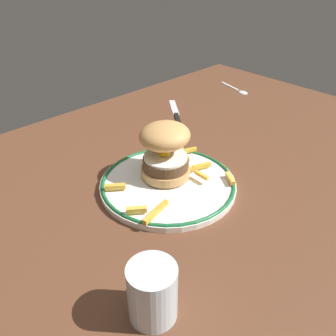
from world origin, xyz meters
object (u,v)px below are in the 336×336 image
(knife, at_px, (176,114))
(spoon, at_px, (240,90))
(burger, at_px, (165,149))
(water_glass, at_px, (152,294))
(dinner_plate, at_px, (168,184))

(knife, height_order, spoon, spoon)
(burger, xyz_separation_m, spoon, (0.53, 0.20, -0.07))
(knife, bearing_deg, water_glass, -137.51)
(spoon, bearing_deg, burger, -159.18)
(dinner_plate, xyz_separation_m, spoon, (0.54, 0.23, -0.00))
(water_glass, distance_m, knife, 0.65)
(burger, xyz_separation_m, knife, (0.25, 0.22, -0.07))
(burger, distance_m, spoon, 0.57)
(dinner_plate, relative_size, water_glass, 3.23)
(burger, xyz_separation_m, water_glass, (-0.23, -0.22, -0.03))
(dinner_plate, height_order, knife, dinner_plate)
(water_glass, bearing_deg, spoon, 29.16)
(dinner_plate, xyz_separation_m, water_glass, (-0.22, -0.20, 0.03))
(knife, bearing_deg, dinner_plate, -137.44)
(spoon, bearing_deg, knife, 177.11)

